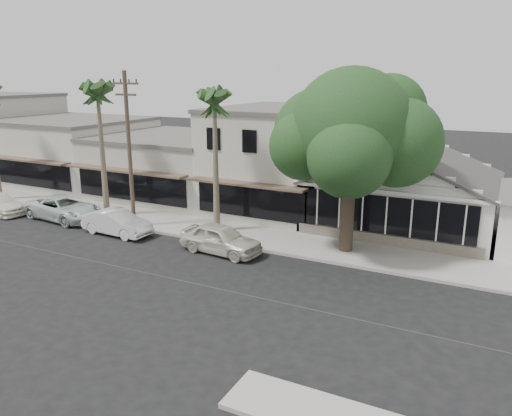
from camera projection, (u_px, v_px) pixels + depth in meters
The scene contains 13 objects.
ground at pixel (219, 289), 21.10m from camera, with size 140.00×140.00×0.00m, color black.
sidewalk_north at pixel (164, 222), 30.39m from camera, with size 90.00×3.50×0.15m, color #9E9991.
corner_shop at pixel (403, 184), 28.95m from camera, with size 10.40×8.60×5.10m.
row_building_near at pixel (285, 160), 33.18m from camera, with size 8.00×10.00×6.50m, color beige.
row_building_midnear at pixel (175, 166), 37.43m from camera, with size 10.00×10.00×4.20m, color #B4B1A1.
row_building_midfar at pixel (72, 151), 41.93m from camera, with size 11.00×10.00×5.00m, color beige.
utility_pole at pixel (129, 147), 28.27m from camera, with size 1.80×0.24×9.00m.
car_0 at pixel (221, 239), 25.21m from camera, with size 1.76×4.37×1.49m, color beige.
car_1 at pixel (117, 223), 28.12m from camera, with size 1.48×4.24×1.40m, color silver.
car_2 at pixel (64, 208), 31.00m from camera, with size 2.44×5.30×1.47m, color silver.
shade_tree at pixel (351, 133), 24.10m from camera, with size 8.30×7.50×9.21m.
palm_east at pixel (214, 103), 26.71m from camera, with size 3.00×3.00×8.53m.
palm_mid at pixel (98, 93), 29.72m from camera, with size 2.97×2.97×8.95m.
Camera 1 is at (10.23, -16.64, 8.81)m, focal length 35.00 mm.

